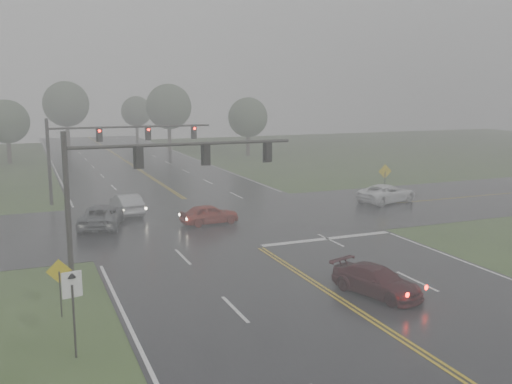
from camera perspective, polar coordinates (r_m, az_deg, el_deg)
name	(u,v)px	position (r m, az deg, el deg)	size (l,w,h in m)	color
ground	(421,352)	(20.77, 16.18, -15.16)	(180.00, 180.00, 0.00)	#2E431D
main_road	(225,226)	(37.59, -3.09, -3.38)	(18.00, 160.00, 0.02)	black
cross_street	(216,219)	(39.43, -4.05, -2.75)	(120.00, 14.00, 0.02)	black
stop_bar	(327,239)	(34.44, 7.15, -4.69)	(8.50, 0.50, 0.01)	silver
sedan_maroon	(376,295)	(25.66, 11.92, -10.02)	(1.73, 4.25, 1.23)	black
sedan_red	(210,224)	(38.13, -4.66, -3.20)	(1.56, 3.88, 1.32)	maroon
sedan_silver	(127,214)	(42.03, -12.77, -2.18)	(1.55, 4.45, 1.47)	#A0A2A7
car_grey	(102,227)	(38.40, -15.15, -3.43)	(2.45, 5.32, 1.48)	#4F5156
pickup_white	(387,202)	(46.49, 12.93, -1.02)	(2.38, 5.17, 1.44)	white
signal_gantry_near	(141,171)	(28.98, -11.40, 2.10)	(11.80, 0.30, 6.86)	black
signal_gantry_far	(103,142)	(46.76, -15.08, 4.82)	(13.02, 0.34, 6.70)	black
sign_diamond_west	(59,278)	(23.54, -19.06, -8.15)	(0.97, 0.20, 2.34)	black
sign_arrow_white	(73,298)	(19.79, -17.86, -10.05)	(0.65, 0.18, 2.96)	black
sign_diamond_east	(385,175)	(47.92, 12.76, 1.63)	(1.18, 0.14, 2.84)	black
tree_nw_a	(7,122)	(75.59, -23.64, 6.46)	(5.28, 5.28, 7.76)	#362D23
tree_ne_a	(169,107)	(86.04, -8.72, 8.43)	(6.71, 6.71, 9.85)	#362D23
tree_n_mid	(66,104)	(93.72, -18.46, 8.34)	(7.01, 7.01, 10.30)	#362D23
tree_e_near	(248,117)	(78.12, -0.82, 7.47)	(5.41, 5.41, 7.94)	#362D23
tree_n_far	(136,111)	(105.03, -11.88, 7.91)	(5.40, 5.40, 7.93)	#362D23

